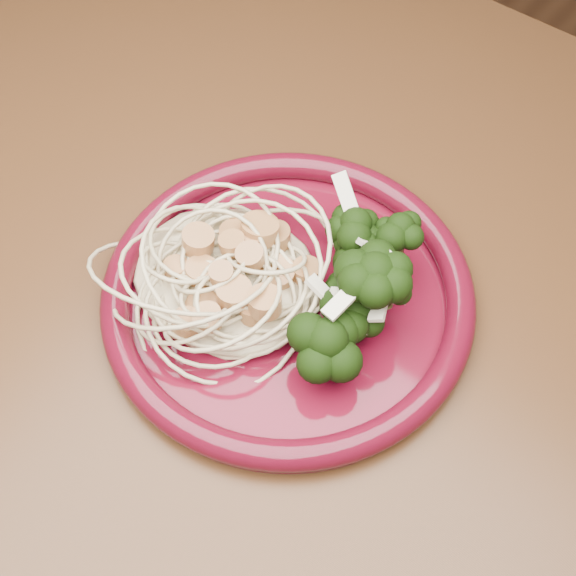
{
  "coord_description": "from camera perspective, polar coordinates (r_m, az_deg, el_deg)",
  "views": [
    {
      "loc": [
        0.18,
        -0.3,
        1.28
      ],
      "look_at": [
        -0.03,
        -0.03,
        0.77
      ],
      "focal_mm": 50.0,
      "sensor_mm": 36.0,
      "label": 1
    }
  ],
  "objects": [
    {
      "name": "dinner_plate",
      "position": [
        0.62,
        0.0,
        -0.49
      ],
      "size": [
        0.37,
        0.37,
        0.02
      ],
      "rotation": [
        0.0,
        0.0,
        0.36
      ],
      "color": "#500818",
      "rests_on": "dining_table"
    },
    {
      "name": "spaghetti_pile",
      "position": [
        0.62,
        -4.42,
        1.32
      ],
      "size": [
        0.19,
        0.18,
        0.04
      ],
      "primitive_type": "ellipsoid",
      "rotation": [
        0.0,
        0.0,
        0.36
      ],
      "color": "#C6B88F",
      "rests_on": "dinner_plate"
    },
    {
      "name": "broccoli_pile",
      "position": [
        0.59,
        5.66,
        -0.56
      ],
      "size": [
        0.16,
        0.2,
        0.06
      ],
      "primitive_type": "ellipsoid",
      "rotation": [
        0.0,
        0.0,
        0.36
      ],
      "color": "black",
      "rests_on": "dinner_plate"
    },
    {
      "name": "scallop_cluster",
      "position": [
        0.59,
        -4.68,
        3.63
      ],
      "size": [
        0.18,
        0.18,
        0.05
      ],
      "primitive_type": null,
      "rotation": [
        0.0,
        0.0,
        0.36
      ],
      "color": "tan",
      "rests_on": "spaghetti_pile"
    },
    {
      "name": "dining_table",
      "position": [
        0.72,
        3.21,
        -4.73
      ],
      "size": [
        1.2,
        0.8,
        0.75
      ],
      "color": "#472814",
      "rests_on": "ground"
    },
    {
      "name": "onion_garnish",
      "position": [
        0.56,
        5.96,
        1.47
      ],
      "size": [
        0.11,
        0.13,
        0.06
      ],
      "primitive_type": null,
      "rotation": [
        0.0,
        0.0,
        0.36
      ],
      "color": "beige",
      "rests_on": "broccoli_pile"
    }
  ]
}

